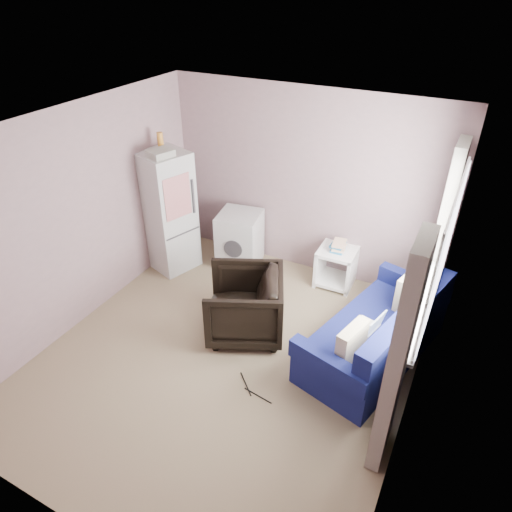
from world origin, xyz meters
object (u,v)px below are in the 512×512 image
at_px(sofa, 378,336).
at_px(fridge, 169,211).
at_px(side_table, 336,264).
at_px(armchair, 245,302).
at_px(washing_machine, 240,238).

bearing_deg(sofa, fridge, -174.80).
bearing_deg(side_table, armchair, -113.82).
distance_m(fridge, sofa, 3.18).
distance_m(side_table, sofa, 1.43).
bearing_deg(washing_machine, fridge, -161.18).
bearing_deg(armchair, sofa, 75.68).
relative_size(fridge, side_table, 2.90).
relative_size(side_table, sofa, 0.32).
bearing_deg(side_table, fridge, -164.66).
distance_m(washing_machine, side_table, 1.40).
bearing_deg(armchair, side_table, 131.28).
relative_size(armchair, side_table, 1.31).
height_order(armchair, washing_machine, armchair).
bearing_deg(armchair, washing_machine, -173.81).
bearing_deg(sofa, armchair, -154.50).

